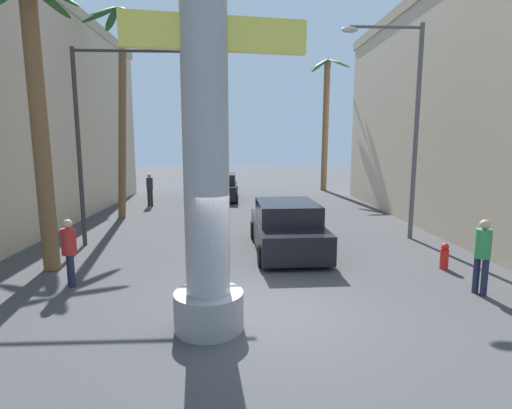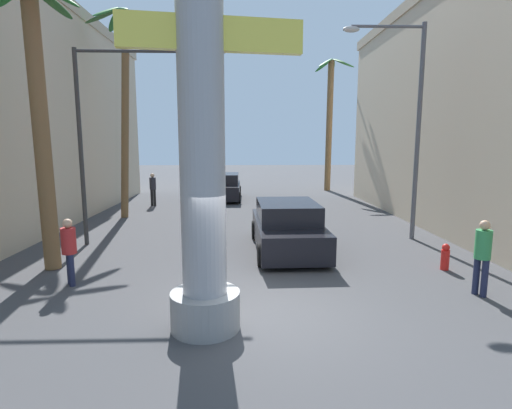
% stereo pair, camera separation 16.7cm
% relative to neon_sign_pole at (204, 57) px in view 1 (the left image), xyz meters
% --- Properties ---
extents(ground_plane, '(89.96, 89.96, 0.00)m').
position_rel_neon_sign_pole_xyz_m(ground_plane, '(1.07, 10.51, -4.82)').
color(ground_plane, '#424244').
extents(neon_sign_pole, '(3.47, 1.28, 10.45)m').
position_rel_neon_sign_pole_xyz_m(neon_sign_pole, '(0.00, 0.00, 0.00)').
color(neon_sign_pole, '#9E9EA3').
rests_on(neon_sign_pole, ground).
extents(street_lamp, '(2.81, 0.28, 7.37)m').
position_rel_neon_sign_pole_xyz_m(street_lamp, '(6.32, 6.79, -0.34)').
color(street_lamp, '#59595E').
rests_on(street_lamp, ground).
extents(traffic_light_mast, '(4.83, 0.32, 6.38)m').
position_rel_neon_sign_pole_xyz_m(traffic_light_mast, '(-3.21, 6.34, -0.38)').
color(traffic_light_mast, '#333333').
rests_on(traffic_light_mast, ground).
extents(car_lead, '(2.19, 4.76, 1.56)m').
position_rel_neon_sign_pole_xyz_m(car_lead, '(2.10, 5.39, -4.08)').
color(car_lead, black).
rests_on(car_lead, ground).
extents(car_far, '(2.07, 4.79, 1.56)m').
position_rel_neon_sign_pole_xyz_m(car_far, '(-0.48, 17.26, -4.08)').
color(car_far, black).
rests_on(car_far, ground).
extents(palm_tree_mid_left, '(3.32, 3.07, 9.27)m').
position_rel_neon_sign_pole_xyz_m(palm_tree_mid_left, '(-4.58, 11.46, 1.06)').
color(palm_tree_mid_left, brown).
rests_on(palm_tree_mid_left, ground).
extents(palm_tree_far_right, '(2.81, 3.09, 9.20)m').
position_rel_neon_sign_pole_xyz_m(palm_tree_far_right, '(6.83, 21.48, 0.42)').
color(palm_tree_far_right, brown).
rests_on(palm_tree_far_right, ground).
extents(palm_tree_near_left, '(2.74, 2.73, 7.49)m').
position_rel_neon_sign_pole_xyz_m(palm_tree_near_left, '(-4.62, 3.80, -0.49)').
color(palm_tree_near_left, brown).
rests_on(palm_tree_near_left, ground).
extents(pedestrian_by_sign, '(0.45, 0.45, 1.72)m').
position_rel_neon_sign_pole_xyz_m(pedestrian_by_sign, '(6.01, 1.41, -3.81)').
color(pedestrian_by_sign, '#1E233F').
rests_on(pedestrian_by_sign, ground).
extents(pedestrian_curb_left, '(0.47, 0.47, 1.63)m').
position_rel_neon_sign_pole_xyz_m(pedestrian_curb_left, '(-3.47, 2.39, -3.87)').
color(pedestrian_curb_left, '#1E233F').
rests_on(pedestrian_curb_left, ground).
extents(pedestrian_far_left, '(0.46, 0.46, 1.78)m').
position_rel_neon_sign_pole_xyz_m(pedestrian_far_left, '(-4.20, 14.71, -3.77)').
color(pedestrian_far_left, black).
rests_on(pedestrian_far_left, ground).
extents(fire_hydrant, '(0.22, 0.22, 0.72)m').
position_rel_neon_sign_pole_xyz_m(fire_hydrant, '(6.15, 3.25, -4.46)').
color(fire_hydrant, red).
rests_on(fire_hydrant, ground).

